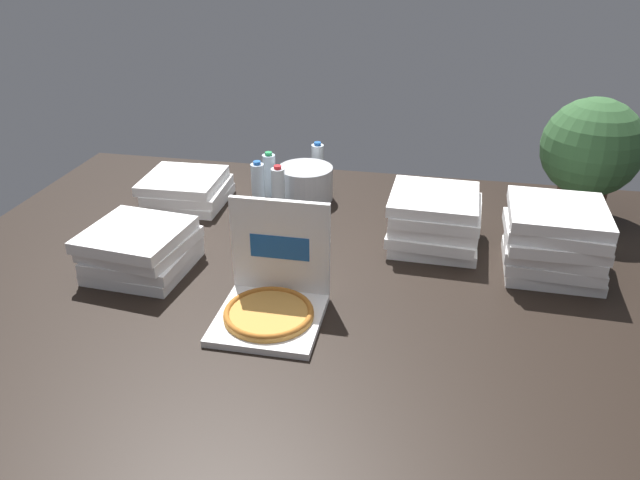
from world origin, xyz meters
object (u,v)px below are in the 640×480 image
Objects in this scene: pizza_stack_center_near at (435,220)px; potted_plant at (591,152)px; open_pizza_box at (272,296)px; ice_bucket at (306,183)px; pizza_stack_center_far at (187,189)px; water_bottle_3 at (269,175)px; pizza_stack_right_mid at (554,239)px; water_bottle_1 at (318,164)px; pizza_stack_right_near at (141,249)px; water_bottle_2 at (258,185)px; water_bottle_0 at (278,190)px.

potted_plant reaches higher than pizza_stack_center_near.
open_pizza_box is 1.43× the size of ice_bucket.
pizza_stack_center_far is 0.41m from water_bottle_3.
pizza_stack_right_mid is 0.60m from potted_plant.
open_pizza_box is 1.20m from water_bottle_1.
ice_bucket is at bearing -95.54° from water_bottle_1.
open_pizza_box is 1.07m from pizza_stack_center_far.
pizza_stack_right_near is at bearing -109.99° from water_bottle_3.
pizza_stack_center_near is 1.75× the size of water_bottle_2.
water_bottle_1 is (0.50, 1.00, 0.02)m from pizza_stack_right_near.
pizza_stack_right_near reaches higher than ice_bucket.
potted_plant is (1.76, 0.85, 0.23)m from pizza_stack_right_near.
water_bottle_1 is (-0.61, 0.56, -0.00)m from pizza_stack_center_near.
water_bottle_3 is (-0.18, 0.01, 0.03)m from ice_bucket.
pizza_stack_right_mid reaches higher than ice_bucket.
potted_plant is at bearing 1.62° from water_bottle_3.
water_bottle_2 is 0.13m from water_bottle_3.
pizza_stack_right_mid is at bearing 27.18° from open_pizza_box.
water_bottle_2 is at bearing -124.38° from water_bottle_1.
pizza_stack_center_far is 1.86m from potted_plant.
pizza_stack_right_near is 0.74m from water_bottle_0.
potted_plant reaches higher than pizza_stack_right_near.
potted_plant reaches higher than water_bottle_2.
water_bottle_0 is 1.41m from potted_plant.
water_bottle_1 is at bearing 173.16° from potted_plant.
water_bottle_0 is at bearing 164.39° from pizza_stack_right_mid.
pizza_stack_center_near is at bearing 21.65° from pizza_stack_right_near.
pizza_stack_center_near and water_bottle_3 have the same top height.
pizza_stack_right_near is 1.81× the size of water_bottle_0.
pizza_stack_center_far is 1.48× the size of ice_bucket.
pizza_stack_center_far is (-1.19, 0.20, -0.05)m from pizza_stack_center_near.
water_bottle_1 is at bearing 147.03° from pizza_stack_right_mid.
pizza_stack_right_near is (0.08, -0.64, 0.02)m from pizza_stack_center_far.
water_bottle_2 is at bearing 109.33° from open_pizza_box.
pizza_stack_center_near reaches higher than ice_bucket.
pizza_stack_center_far is 0.99× the size of pizza_stack_right_mid.
ice_bucket is 0.19m from water_bottle_0.
potted_plant reaches higher than water_bottle_0.
pizza_stack_center_far is at bearing 96.82° from pizza_stack_right_near.
water_bottle_3 is at bearing 178.21° from ice_bucket.
water_bottle_2 is at bearing 164.11° from pizza_stack_right_mid.
pizza_stack_center_far is 1.74× the size of water_bottle_0.
water_bottle_1 and water_bottle_2 have the same top height.
ice_bucket is (-1.09, 0.49, -0.05)m from pizza_stack_right_mid.
open_pizza_box reaches higher than water_bottle_3.
water_bottle_3 is at bearing -178.38° from potted_plant.
water_bottle_0 is (-1.18, 0.33, -0.03)m from pizza_stack_right_mid.
pizza_stack_center_far is (-0.66, 0.84, -0.01)m from open_pizza_box.
ice_bucket is at bearing 59.16° from pizza_stack_right_near.
water_bottle_1 is at bearing 31.74° from pizza_stack_center_far.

